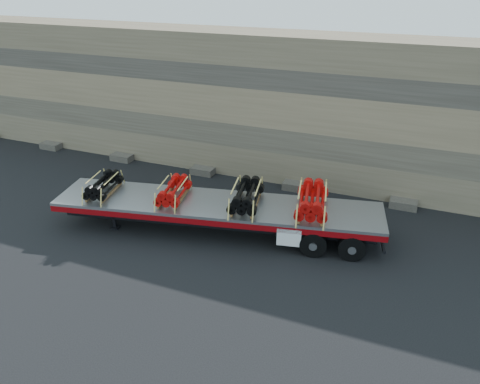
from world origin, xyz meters
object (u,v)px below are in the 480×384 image
object	(u,v)px
bundle_midfront	(174,191)
bundle_midrear	(246,196)
trailer	(217,217)
bundle_front	(103,186)
bundle_rear	(312,201)

from	to	relation	value
bundle_midfront	bundle_midrear	size ratio (longest dim) A/B	0.88
bundle_midrear	trailer	bearing A→B (deg)	180.00
bundle_front	bundle_rear	xyz separation A→B (m)	(8.33, 1.71, 0.08)
trailer	bundle_midrear	distance (m)	1.59
trailer	bundle_rear	distance (m)	3.88
bundle_front	bundle_rear	world-z (taller)	bundle_rear
trailer	bundle_midfront	size ratio (longest dim) A/B	6.61
bundle_midrear	bundle_front	bearing A→B (deg)	180.00
bundle_midfront	bundle_midrear	world-z (taller)	bundle_midrear
bundle_midfront	bundle_rear	xyz separation A→B (m)	(5.38, 1.11, 0.07)
bundle_front	bundle_midrear	world-z (taller)	bundle_midrear
trailer	bundle_midfront	distance (m)	2.03
bundle_midrear	bundle_midfront	bearing A→B (deg)	180.00
bundle_front	bundle_midfront	size ratio (longest dim) A/B	0.97
bundle_midfront	bundle_rear	size ratio (longest dim) A/B	0.83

